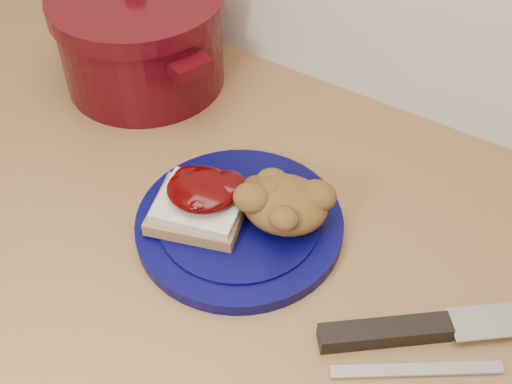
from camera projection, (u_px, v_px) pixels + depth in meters
The scene contains 7 objects.
plate at pixel (240, 224), 0.75m from camera, with size 0.24×0.24×0.02m, color #040439.
sandwich at pixel (200, 201), 0.73m from camera, with size 0.13×0.12×0.05m.
stuffing_mound at pixel (285, 204), 0.72m from camera, with size 0.10×0.09×0.05m, color brown.
chef_knife at pixel (431, 328), 0.65m from camera, with size 0.30×0.25×0.02m.
butter_knife at pixel (417, 370), 0.62m from camera, with size 0.17×0.01×0.00m, color silver.
dutch_oven at pixel (141, 38), 0.91m from camera, with size 0.31×0.31×0.16m.
pepper_grinder at pixel (118, 29), 0.92m from camera, with size 0.08×0.08×0.14m.
Camera 1 is at (0.23, 1.09, 1.47)m, focal length 45.00 mm.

